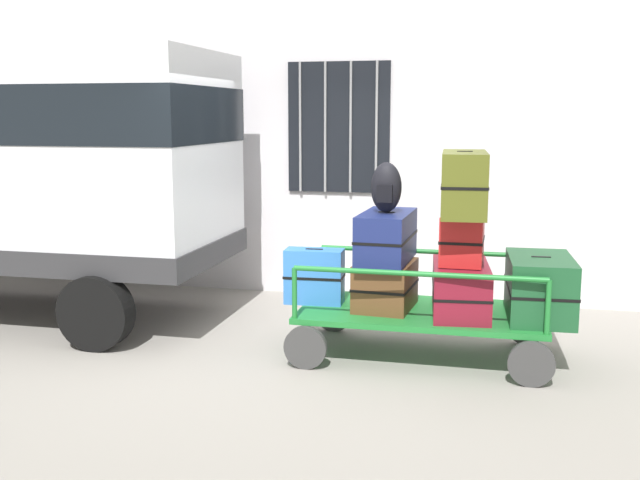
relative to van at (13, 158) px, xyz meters
name	(u,v)px	position (x,y,z in m)	size (l,w,h in m)	color
ground_plane	(310,352)	(3.37, -0.56, -1.70)	(40.00, 40.00, 0.00)	gray
building_wall	(359,84)	(3.37, 1.79, 0.80)	(12.00, 0.38, 5.00)	silver
van	(13,158)	(0.00, 0.00, 0.00)	(4.51, 2.00, 2.77)	silver
luggage_cart	(422,318)	(4.37, -0.43, -1.35)	(2.23, 1.21, 0.42)	#1E722D
cart_railing	(423,269)	(4.37, -0.43, -0.90)	(2.12, 1.07, 0.46)	#1E722D
suitcase_left_bottom	(314,276)	(3.37, -0.39, -1.03)	(0.56, 0.28, 0.51)	#3372C6
suitcase_midleft_bottom	(385,285)	(4.04, -0.43, -1.07)	(0.54, 0.68, 0.43)	brown
suitcase_midleft_middle	(386,237)	(4.04, -0.41, -0.63)	(0.47, 0.88, 0.45)	navy
suitcase_center_bottom	(461,289)	(4.70, -0.43, -1.06)	(0.57, 0.98, 0.44)	maroon
suitcase_center_middle	(462,240)	(4.70, -0.43, -0.63)	(0.38, 0.48, 0.44)	#B21E1E
suitcase_center_top	(464,183)	(4.70, -0.43, -0.13)	(0.44, 0.99, 0.55)	#4C5119
suitcase_midright_bottom	(540,287)	(5.37, -0.44, -1.01)	(0.59, 0.92, 0.53)	#194C28
backpack	(386,188)	(4.04, -0.46, -0.18)	(0.27, 0.22, 0.44)	black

